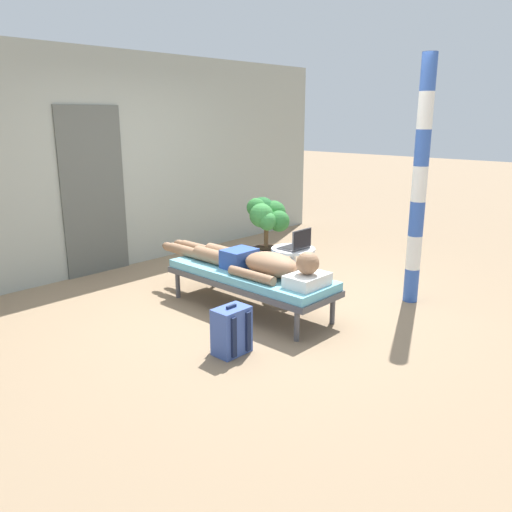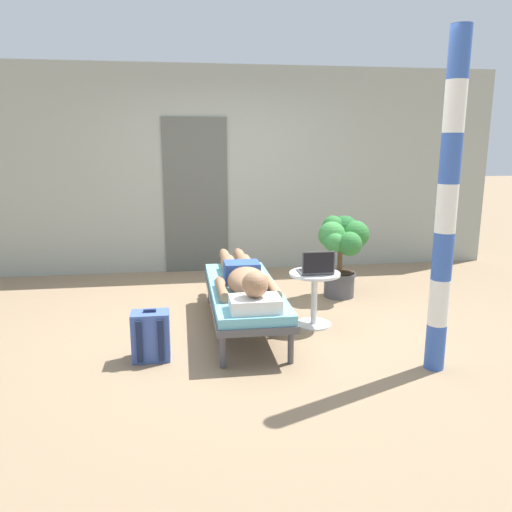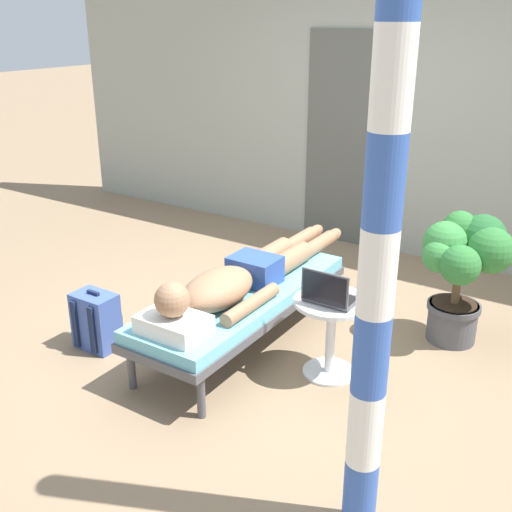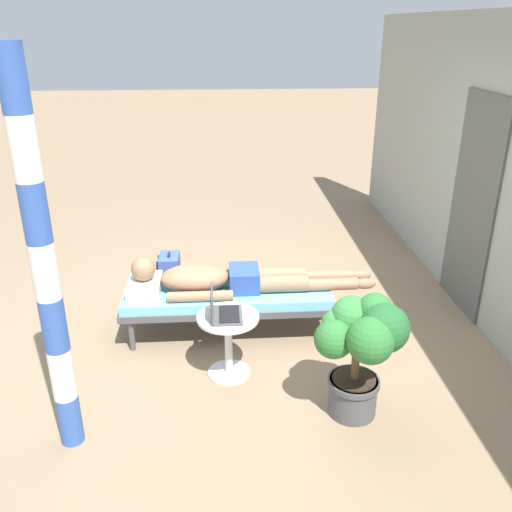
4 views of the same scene
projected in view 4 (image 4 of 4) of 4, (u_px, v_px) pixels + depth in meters
The scene contains 10 objects.
ground_plane at pixel (239, 332), 4.92m from camera, with size 40.00×40.00×0.00m, color #8C7256.
house_wall_back at pixel (510, 181), 4.58m from camera, with size 7.60×0.20×2.70m, color #999E93.
house_door_panel at pixel (473, 206), 5.02m from camera, with size 0.84×0.03×2.04m, color #545651.
lounge_chair at pixel (228, 296), 4.82m from camera, with size 0.64×1.85×0.42m.
person_reclining at pixel (222, 279), 4.75m from camera, with size 0.53×2.17×0.32m.
side_table at pixel (228, 335), 4.20m from camera, with size 0.48×0.48×0.52m.
laptop at pixel (221, 310), 4.11m from camera, with size 0.31×0.24×0.23m.
backpack at pixel (171, 274), 5.60m from camera, with size 0.30×0.26×0.42m.
potted_plant at pixel (360, 343), 3.66m from camera, with size 0.60×0.62×0.91m.
porch_post at pixel (45, 271), 3.15m from camera, with size 0.15×0.15×2.50m.
Camera 4 is at (4.25, -0.14, 2.57)m, focal length 38.02 mm.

